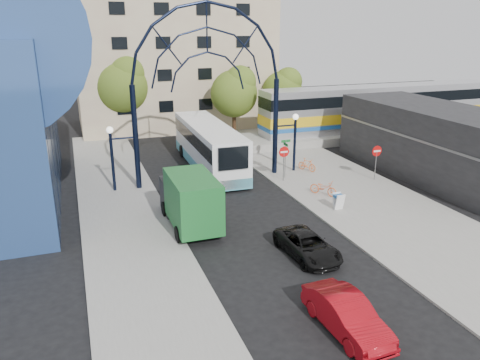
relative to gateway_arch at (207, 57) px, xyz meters
name	(u,v)px	position (x,y,z in m)	size (l,w,h in m)	color
ground	(299,275)	(0.00, -14.00, -8.56)	(120.00, 120.00, 0.00)	black
sidewalk_east	(392,217)	(8.00, -10.00, -8.50)	(8.00, 56.00, 0.12)	gray
plaza_west	(133,240)	(-6.50, -8.00, -8.50)	(5.00, 50.00, 0.12)	gray
gateway_arch	(207,57)	(0.00, 0.00, 0.00)	(13.64, 0.44, 12.10)	black
stop_sign	(284,155)	(4.80, -2.00, -6.56)	(0.80, 0.07, 2.50)	slate
do_not_enter_sign	(377,154)	(11.00, -4.00, -6.58)	(0.76, 0.07, 2.48)	slate
street_name_sign	(286,151)	(5.20, -1.40, -6.43)	(0.70, 0.70, 2.80)	slate
sandwich_board	(339,199)	(5.60, -8.02, -7.81)	(0.55, 0.61, 0.99)	white
commercial_block_east	(435,141)	(16.00, -4.00, -6.06)	(6.00, 16.00, 5.00)	black
apartment_block	(172,60)	(2.00, 20.97, -1.55)	(20.00, 12.10, 14.00)	tan
train_platform	(379,132)	(20.00, 8.00, -8.16)	(32.00, 5.00, 0.80)	gray
train_car	(382,107)	(20.00, 8.00, -5.66)	(25.10, 3.05, 4.20)	#B7B7BC
tree_north_a	(235,91)	(6.12, 11.93, -3.95)	(4.48, 4.48, 7.00)	#382314
tree_north_b	(123,83)	(-3.88, 15.93, -3.29)	(5.12, 5.12, 8.00)	#382314
tree_north_c	(284,89)	(12.12, 13.93, -4.28)	(4.16, 4.16, 6.50)	#382314
city_bus	(209,146)	(0.84, 3.10, -6.77)	(3.19, 12.52, 3.42)	white
green_truck	(189,199)	(-3.24, -7.08, -7.01)	(2.41, 6.14, 3.09)	black
black_suv	(307,245)	(1.17, -12.55, -7.98)	(1.90, 4.12, 1.14)	black
red_sedan	(346,315)	(-0.23, -18.20, -7.88)	(1.44, 4.13, 1.36)	maroon
bike_near_a	(323,188)	(5.99, -5.55, -7.95)	(0.65, 1.86, 0.98)	orange
bike_near_b	(307,165)	(7.46, -0.47, -7.96)	(0.45, 1.59, 0.95)	orange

